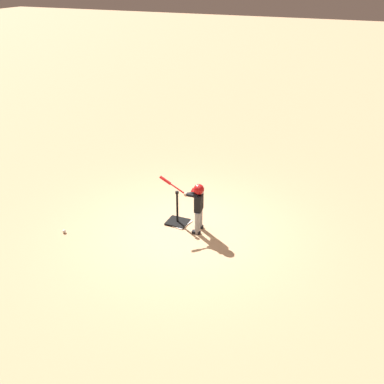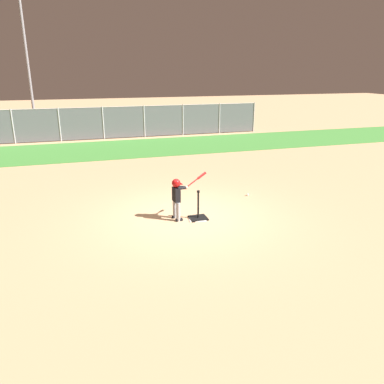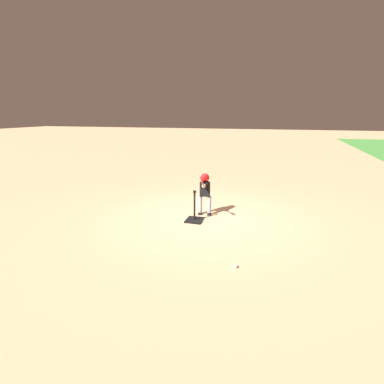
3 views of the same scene
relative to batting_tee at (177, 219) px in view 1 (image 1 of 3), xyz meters
name	(u,v)px [view 1 (image 1 of 3)]	position (x,y,z in m)	size (l,w,h in m)	color
ground_plane	(184,230)	(-0.26, 0.24, -0.10)	(90.00, 90.00, 0.00)	tan
home_plate	(179,223)	(-0.03, 0.00, -0.09)	(0.44, 0.44, 0.02)	white
batting_tee	(177,219)	(0.00, 0.00, 0.00)	(0.46, 0.42, 0.79)	black
batter_child	(197,202)	(-0.53, 0.13, 0.61)	(0.98, 0.36, 1.22)	gray
baseball	(64,231)	(2.08, 1.35, -0.07)	(0.07, 0.07, 0.07)	white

